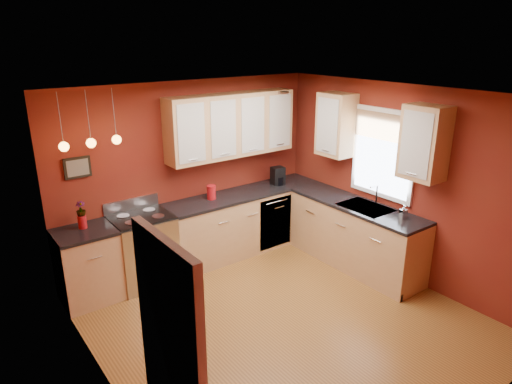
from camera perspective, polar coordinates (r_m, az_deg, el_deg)
floor at (r=5.58m, az=3.38°, el=-15.64°), size 4.20×4.20×0.00m
ceiling at (r=4.63m, az=4.01°, el=11.88°), size 4.00×4.20×0.02m
wall_back at (r=6.60m, az=-8.16°, el=2.38°), size 4.00×0.02×2.60m
wall_front at (r=3.79m, az=25.13°, el=-12.61°), size 4.00×0.02×2.60m
wall_left at (r=4.08m, az=-18.66°, el=-9.41°), size 0.02×4.20×2.60m
wall_right at (r=6.37m, az=17.57°, el=1.03°), size 0.02×4.20×2.60m
base_cabinets_back_left at (r=6.09m, az=-20.22°, el=-8.77°), size 0.70×0.60×0.90m
base_cabinets_back_right at (r=7.01m, az=-1.41°, el=-3.80°), size 2.54×0.60×0.90m
base_cabinets_right at (r=6.70m, az=12.22°, el=-5.39°), size 0.60×2.10×0.90m
counter_back_left at (r=5.90m, az=-20.74°, el=-4.72°), size 0.70×0.62×0.04m
counter_back_right at (r=6.84m, az=-1.44°, el=-0.17°), size 2.54×0.62×0.04m
counter_right at (r=6.52m, az=12.51°, el=-1.63°), size 0.62×2.10×0.04m
gas_range at (r=6.28m, az=-13.88°, el=-6.93°), size 0.76×0.64×1.11m
dishwasher_front at (r=7.01m, az=2.44°, el=-3.84°), size 0.60×0.02×0.80m
sink at (r=6.44m, az=13.52°, el=-2.04°), size 0.50×0.70×0.33m
window at (r=6.42m, az=15.63°, el=4.96°), size 0.06×1.02×1.22m
door_left_wall at (r=3.30m, az=-10.29°, el=-21.97°), size 0.12×0.82×2.05m
upper_cabinets_back at (r=6.61m, az=-3.08°, el=8.36°), size 2.00×0.35×0.90m
upper_cabinets_right at (r=6.26m, az=14.80°, el=7.15°), size 0.35×1.95×0.90m
wall_picture at (r=5.95m, az=-21.42°, el=2.87°), size 0.32×0.03×0.26m
pendant_lights at (r=5.58m, az=-19.93°, el=5.86°), size 0.71×0.11×0.66m
red_canister at (r=6.55m, az=-5.60°, el=-0.03°), size 0.13×0.13×0.20m
red_vase at (r=5.94m, az=-20.88°, el=-3.50°), size 0.10×0.10×0.16m
flowers at (r=5.88m, az=-21.07°, el=-2.05°), size 0.15×0.15×0.20m
coffee_maker at (r=7.17m, az=2.78°, el=1.96°), size 0.21×0.21×0.28m
soap_pump at (r=6.15m, az=17.95°, el=-2.35°), size 0.10×0.10×0.17m
dish_towel at (r=5.97m, az=-13.04°, el=-7.85°), size 0.21×0.01×0.29m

